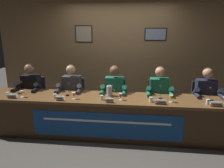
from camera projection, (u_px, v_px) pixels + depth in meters
The scene contains 35 objects.
ground_plane at pixel (112, 134), 4.14m from camera, with size 12.00×12.00×0.00m, color #4C4742.
wall_back_panelled at pixel (119, 55), 5.24m from camera, with size 5.89×0.14×2.60m.
conference_table at pixel (111, 111), 3.90m from camera, with size 4.69×0.74×0.74m.
chair_far_left at pixel (35, 99), 4.75m from camera, with size 0.44×0.45×0.92m.
panelist_far_left at pixel (30, 89), 4.48m from camera, with size 0.51×0.48×1.24m.
nameplate_far_left at pixel (12, 96), 3.89m from camera, with size 0.19×0.06×0.08m.
juice_glass_far_left at pixel (22, 93), 3.94m from camera, with size 0.06×0.06×0.12m.
water_cup_far_left at pixel (8, 95), 3.97m from camera, with size 0.06×0.06×0.08m.
microphone_far_left at pixel (20, 90), 4.16m from camera, with size 0.06×0.17×0.22m.
chair_left at pixel (74, 100), 4.65m from camera, with size 0.44×0.45×0.92m.
panelist_left at pixel (71, 90), 4.39m from camera, with size 0.51×0.48×1.24m.
nameplate_left at pixel (60, 98), 3.78m from camera, with size 0.15×0.06×0.08m.
juice_glass_left at pixel (74, 94), 3.84m from camera, with size 0.06×0.06×0.12m.
water_cup_left at pixel (55, 96), 3.87m from camera, with size 0.06×0.06×0.08m.
microphone_left at pixel (68, 91), 4.05m from camera, with size 0.06×0.17×0.22m.
chair_center at pixel (115, 102), 4.56m from camera, with size 0.44×0.45×0.92m.
panelist_center at pixel (114, 92), 4.29m from camera, with size 0.51×0.48×1.24m.
nameplate_center at pixel (110, 100), 3.68m from camera, with size 0.15×0.06×0.08m.
juice_glass_center at pixel (120, 95), 3.79m from camera, with size 0.06×0.06×0.12m.
water_cup_center at pixel (102, 98), 3.80m from camera, with size 0.06×0.06×0.08m.
microphone_center at pixel (113, 94), 3.91m from camera, with size 0.06×0.17×0.22m.
chair_right at pixel (157, 103), 4.46m from camera, with size 0.44×0.45×0.92m.
panelist_right at pixel (159, 94), 4.19m from camera, with size 0.51×0.48×1.24m.
nameplate_right at pixel (161, 102), 3.59m from camera, with size 0.19×0.06×0.08m.
juice_glass_right at pixel (171, 97), 3.68m from camera, with size 0.06×0.06×0.12m.
water_cup_right at pixel (151, 100), 3.70m from camera, with size 0.06×0.06×0.08m.
microphone_right at pixel (161, 94), 3.87m from camera, with size 0.06×0.17×0.22m.
chair_far_right at pixel (202, 105), 4.36m from camera, with size 0.44×0.45×0.92m.
panelist_far_right at pixel (206, 95), 4.10m from camera, with size 0.51×0.48×1.24m.
nameplate_far_right at pixel (216, 104), 3.50m from camera, with size 0.19×0.06×0.08m.
juice_glass_far_right at pixel (224, 99), 3.58m from camera, with size 0.06×0.06×0.12m.
water_cup_far_right at pixel (208, 102), 3.60m from camera, with size 0.06×0.06×0.08m.
microphone_far_right at pixel (211, 96), 3.76m from camera, with size 0.06×0.17×0.22m.
water_pitcher_central at pixel (109, 91), 4.02m from camera, with size 0.15×0.10×0.21m.
document_stack_far_right at pixel (215, 103), 3.64m from camera, with size 0.23×0.18×0.01m.
Camera 1 is at (0.43, -3.72, 2.01)m, focal length 34.81 mm.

